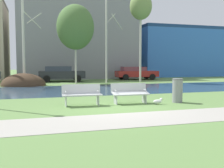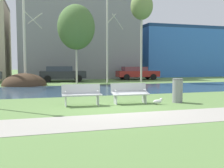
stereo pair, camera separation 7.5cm
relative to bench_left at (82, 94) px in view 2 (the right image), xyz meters
The scene contains 16 objects.
ground_plane 8.99m from the bench_left, 83.33° to the left, with size 120.00×120.00×0.00m, color #5B7F42.
paved_path_strip 3.27m from the bench_left, 71.21° to the right, with size 60.00×2.02×0.01m, color #9E998E.
river_band 6.56m from the bench_left, 80.82° to the left, with size 80.00×7.01×0.01m, color #2D475B.
soil_mound 11.33m from the bench_left, 103.62° to the left, with size 3.42×2.96×1.94m, color #423021.
bench_left is the anchor object (origin of this frame).
bench_right 2.09m from the bench_left, ahead, with size 1.62×0.61×0.87m.
trash_bin 4.23m from the bench_left, ahead, with size 0.48×0.48×1.06m.
seagull 3.21m from the bench_left, 10.61° to the right, with size 0.47×0.17×0.27m.
birch_left 12.96m from the bench_left, 102.03° to the left, with size 1.59×2.89×8.45m.
birch_center_left 12.91m from the bench_left, 82.33° to the left, with size 3.20×3.20×6.76m.
birch_center 13.35m from the bench_left, 69.89° to the left, with size 1.55×2.29×8.75m.
birch_center_right 15.77m from the bench_left, 57.66° to the left, with size 2.05×2.05×8.95m.
parked_sedan_second_dark 14.87m from the bench_left, 87.55° to the left, with size 4.41×2.20×1.47m.
parked_hatch_third_red 17.83m from the bench_left, 61.05° to the left, with size 4.55×2.24×1.39m.
building_grey_warehouse 21.79m from the bench_left, 81.50° to the left, with size 13.40×7.30×9.37m.
building_blue_store 28.21m from the bench_left, 51.69° to the left, with size 12.00×6.70×6.63m.
Camera 2 is at (-2.82, -9.41, 1.72)m, focal length 41.77 mm.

